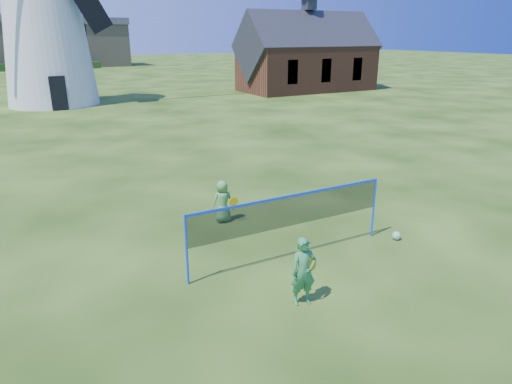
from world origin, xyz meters
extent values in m
plane|color=black|center=(0.00, 0.00, 0.00)|extent=(220.00, 220.00, 0.00)
cube|color=black|center=(-1.29, 25.55, 1.14)|extent=(1.04, 0.12, 2.29)
cube|color=black|center=(-1.29, 26.18, 5.20)|extent=(0.73, 0.12, 0.94)
cube|color=brown|center=(20.09, 27.27, 1.96)|extent=(11.75, 5.88, 3.92)
cube|color=#2D3035|center=(20.09, 27.27, 3.92)|extent=(12.34, 5.98, 5.98)
cube|color=#2D3035|center=(20.09, 27.27, 7.40)|extent=(0.98, 0.98, 0.98)
cube|color=black|center=(16.67, 24.38, 1.96)|extent=(0.98, 0.10, 1.96)
cube|color=black|center=(20.09, 24.38, 1.96)|extent=(0.98, 0.10, 1.96)
cube|color=black|center=(23.52, 24.38, 1.96)|extent=(0.98, 0.10, 1.96)
cylinder|color=blue|center=(-1.77, -0.16, 0.78)|extent=(0.05, 0.05, 1.55)
cylinder|color=blue|center=(3.23, -0.16, 0.78)|extent=(0.05, 0.05, 1.55)
cube|color=black|center=(0.73, -0.16, 1.15)|extent=(5.00, 0.02, 0.70)
cube|color=blue|center=(0.73, -0.16, 1.52)|extent=(5.00, 0.02, 0.06)
imported|color=#327E44|center=(-0.08, -1.90, 0.68)|extent=(0.55, 0.42, 1.37)
cylinder|color=#EBB00C|center=(0.20, -1.72, 0.67)|extent=(0.28, 0.02, 0.28)
cube|color=#EBB00C|center=(0.20, -1.72, 0.50)|extent=(0.03, 0.02, 0.20)
imported|color=#519749|center=(0.28, 2.55, 0.59)|extent=(0.60, 0.40, 1.18)
cylinder|color=#EBB00C|center=(0.50, 2.33, 0.60)|extent=(0.28, 0.02, 0.28)
cube|color=#EBB00C|center=(0.50, 2.33, 0.43)|extent=(0.03, 0.02, 0.20)
sphere|color=green|center=(3.63, -0.65, 0.11)|extent=(0.22, 0.22, 0.22)
cube|color=gray|center=(-3.45, 72.00, 3.28)|extent=(6.22, 8.00, 6.56)
cube|color=gray|center=(3.77, 72.00, 3.27)|extent=(7.61, 8.00, 6.54)
cube|color=#4C4C54|center=(3.77, 72.00, 7.04)|extent=(7.91, 8.40, 1.00)
cube|color=gray|center=(11.06, 72.00, 3.16)|extent=(6.37, 8.00, 6.32)
cube|color=#4C4C54|center=(11.06, 72.00, 6.82)|extent=(6.67, 8.40, 1.00)
camera|label=1|loc=(-4.53, -8.17, 4.93)|focal=31.98mm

